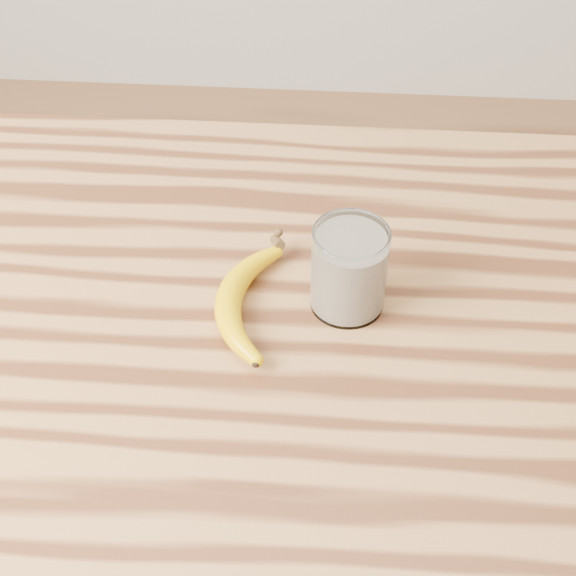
{
  "coord_description": "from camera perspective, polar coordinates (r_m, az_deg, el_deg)",
  "views": [
    {
      "loc": [
        0.05,
        -0.65,
        1.59
      ],
      "look_at": [
        0.01,
        0.01,
        0.93
      ],
      "focal_mm": 50.0,
      "sensor_mm": 36.0,
      "label": 1
    }
  ],
  "objects": [
    {
      "name": "table",
      "position": [
        1.05,
        -0.49,
        -6.68
      ],
      "size": [
        1.2,
        0.8,
        0.9
      ],
      "color": "#9D6C3C",
      "rests_on": "ground"
    },
    {
      "name": "smoothie_glass",
      "position": [
        0.93,
        4.36,
        1.26
      ],
      "size": [
        0.09,
        0.09,
        0.11
      ],
      "color": "white",
      "rests_on": "table"
    },
    {
      "name": "banana",
      "position": [
        0.94,
        -4.27,
        -0.81
      ],
      "size": [
        0.11,
        0.27,
        0.03
      ],
      "primitive_type": null,
      "rotation": [
        0.0,
        0.0,
        -0.04
      ],
      "color": "#E1AD00",
      "rests_on": "table"
    }
  ]
}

